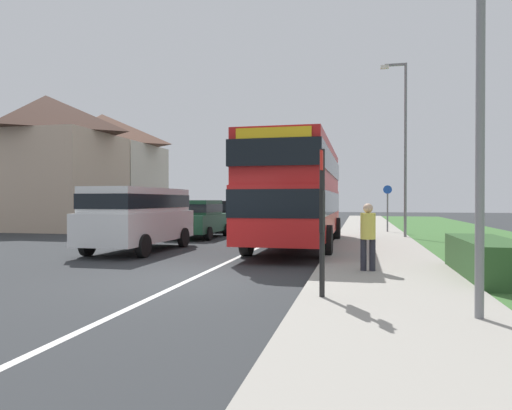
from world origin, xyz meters
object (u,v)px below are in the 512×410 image
(bus_stop_sign, at_px, (322,212))
(street_lamp_near, at_px, (471,47))
(parked_van_white, at_px, (139,214))
(double_decker_bus, at_px, (298,189))
(pedestrian_at_stop, at_px, (368,234))
(street_lamp_mid, at_px, (403,139))
(parked_car_black, at_px, (232,214))
(cycle_route_sign, at_px, (388,206))
(parked_car_dark_green, at_px, (199,217))

(bus_stop_sign, distance_m, street_lamp_near, 3.25)
(parked_van_white, distance_m, bus_stop_sign, 9.42)
(double_decker_bus, bearing_deg, parked_van_white, -155.82)
(pedestrian_at_stop, distance_m, street_lamp_mid, 11.11)
(parked_van_white, bearing_deg, bus_stop_sign, -44.46)
(bus_stop_sign, height_order, street_lamp_near, street_lamp_near)
(parked_car_black, distance_m, street_lamp_mid, 10.57)
(double_decker_bus, relative_size, cycle_route_sign, 3.96)
(double_decker_bus, bearing_deg, pedestrian_at_stop, -67.71)
(bus_stop_sign, xyz_separation_m, street_lamp_near, (2.10, -0.93, 2.30))
(pedestrian_at_stop, height_order, street_lamp_near, street_lamp_near)
(parked_car_dark_green, distance_m, parked_car_black, 5.35)
(double_decker_bus, height_order, parked_car_black, double_decker_bus)
(street_lamp_near, xyz_separation_m, street_lamp_mid, (0.39, 14.41, 0.62))
(parked_van_white, height_order, street_lamp_mid, street_lamp_mid)
(parked_car_black, distance_m, street_lamp_near, 20.71)
(parked_car_dark_green, height_order, bus_stop_sign, bus_stop_sign)
(parked_car_black, distance_m, bus_stop_sign, 18.84)
(parked_van_white, height_order, bus_stop_sign, bus_stop_sign)
(double_decker_bus, height_order, parked_car_dark_green, double_decker_bus)
(bus_stop_sign, xyz_separation_m, cycle_route_sign, (2.03, 16.83, -0.11))
(street_lamp_near, distance_m, street_lamp_mid, 14.43)
(cycle_route_sign, bearing_deg, parked_van_white, -130.53)
(double_decker_bus, distance_m, street_lamp_mid, 6.56)
(cycle_route_sign, xyz_separation_m, street_lamp_near, (0.07, -17.76, 2.42))
(cycle_route_sign, bearing_deg, double_decker_bus, -114.53)
(cycle_route_sign, height_order, street_lamp_near, street_lamp_near)
(pedestrian_at_stop, bearing_deg, bus_stop_sign, -104.67)
(double_decker_bus, distance_m, parked_car_black, 10.14)
(cycle_route_sign, bearing_deg, parked_car_black, 174.54)
(cycle_route_sign, bearing_deg, street_lamp_near, -89.78)
(bus_stop_sign, bearing_deg, street_lamp_near, -23.90)
(pedestrian_at_stop, relative_size, bus_stop_sign, 0.64)
(bus_stop_sign, distance_m, street_lamp_mid, 14.02)
(parked_car_dark_green, xyz_separation_m, cycle_route_sign, (8.67, 4.53, 0.47))
(parked_car_dark_green, relative_size, parked_car_black, 0.94)
(cycle_route_sign, xyz_separation_m, street_lamp_mid, (0.46, -3.35, 3.04))
(parked_van_white, relative_size, cycle_route_sign, 2.05)
(parked_van_white, xyz_separation_m, street_lamp_near, (8.82, -7.52, 2.56))
(cycle_route_sign, relative_size, street_lamp_near, 0.38)
(parked_van_white, height_order, pedestrian_at_stop, parked_van_white)
(parked_van_white, height_order, parked_car_black, parked_van_white)
(double_decker_bus, xyz_separation_m, parked_van_white, (-5.13, -2.30, -0.85))
(street_lamp_mid, bearing_deg, cycle_route_sign, 97.90)
(parked_van_white, xyz_separation_m, parked_car_dark_green, (0.08, 5.70, -0.33))
(pedestrian_at_stop, relative_size, cycle_route_sign, 0.66)
(parked_van_white, bearing_deg, double_decker_bus, 24.18)
(parked_car_black, height_order, bus_stop_sign, bus_stop_sign)
(parked_car_dark_green, bearing_deg, cycle_route_sign, 27.59)
(parked_car_dark_green, distance_m, pedestrian_at_stop, 11.85)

